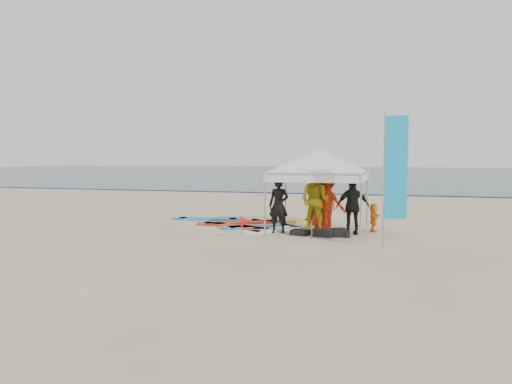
{
  "coord_description": "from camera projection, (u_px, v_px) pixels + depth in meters",
  "views": [
    {
      "loc": [
        3.84,
        -11.91,
        2.26
      ],
      "look_at": [
        -0.34,
        2.6,
        1.2
      ],
      "focal_mm": 35.0,
      "sensor_mm": 36.0,
      "label": 1
    }
  ],
  "objects": [
    {
      "name": "person_yellow",
      "position": [
        315.0,
        200.0,
        15.0
      ],
      "size": [
        1.11,
        0.98,
        1.92
      ],
      "primitive_type": "imported",
      "rotation": [
        0.0,
        0.0,
        -0.31
      ],
      "color": "gold",
      "rests_on": "ground"
    },
    {
      "name": "shoreline_foam",
      "position": [
        333.0,
        195.0,
        30.08
      ],
      "size": [
        160.0,
        1.2,
        0.01
      ],
      "primitive_type": "cube",
      "color": "silver",
      "rests_on": "ground"
    },
    {
      "name": "ocean",
      "position": [
        371.0,
        173.0,
        70.16
      ],
      "size": [
        160.0,
        84.0,
        0.08
      ],
      "primitive_type": "cube",
      "color": "#0C2633",
      "rests_on": "ground"
    },
    {
      "name": "feather_flag",
      "position": [
        395.0,
        169.0,
        11.96
      ],
      "size": [
        0.57,
        0.04,
        3.34
      ],
      "color": "#A5A5A8",
      "rests_on": "ground"
    },
    {
      "name": "person_orange_b",
      "position": [
        322.0,
        201.0,
        15.84
      ],
      "size": [
        0.94,
        0.7,
        1.75
      ],
      "primitive_type": "imported",
      "rotation": [
        0.0,
        0.0,
        3.32
      ],
      "color": "red",
      "rests_on": "ground"
    },
    {
      "name": "ground",
      "position": [
        240.0,
        246.0,
        12.63
      ],
      "size": [
        120.0,
        120.0,
        0.0
      ],
      "primitive_type": "plane",
      "color": "beige",
      "rests_on": "ground"
    },
    {
      "name": "surfboard_spread",
      "position": [
        249.0,
        224.0,
        16.66
      ],
      "size": [
        4.81,
        3.6,
        0.07
      ],
      "color": "blue",
      "rests_on": "ground"
    },
    {
      "name": "marker_pennant",
      "position": [
        246.0,
        222.0,
        13.64
      ],
      "size": [
        0.28,
        0.28,
        0.64
      ],
      "color": "#A5A5A8",
      "rests_on": "ground"
    },
    {
      "name": "person_black_a",
      "position": [
        279.0,
        205.0,
        14.83
      ],
      "size": [
        0.62,
        0.42,
        1.65
      ],
      "primitive_type": "imported",
      "rotation": [
        0.0,
        0.0,
        -0.05
      ],
      "color": "black",
      "rests_on": "ground"
    },
    {
      "name": "person_seated",
      "position": [
        374.0,
        218.0,
        15.07
      ],
      "size": [
        0.37,
        0.82,
        0.85
      ],
      "primitive_type": "imported",
      "rotation": [
        0.0,
        0.0,
        1.42
      ],
      "color": "orange",
      "rests_on": "ground"
    },
    {
      "name": "canopy_tent",
      "position": [
        320.0,
        149.0,
        15.01
      ],
      "size": [
        3.8,
        3.8,
        2.86
      ],
      "color": "#A5A5A8",
      "rests_on": "ground"
    },
    {
      "name": "gear_pile",
      "position": [
        323.0,
        233.0,
        14.27
      ],
      "size": [
        1.74,
        0.9,
        0.22
      ],
      "color": "black",
      "rests_on": "ground"
    },
    {
      "name": "person_black_b",
      "position": [
        353.0,
        207.0,
        14.47
      ],
      "size": [
        1.04,
        0.65,
        1.65
      ],
      "primitive_type": "imported",
      "rotation": [
        0.0,
        0.0,
        3.42
      ],
      "color": "black",
      "rests_on": "ground"
    },
    {
      "name": "person_orange_a",
      "position": [
        327.0,
        202.0,
        15.33
      ],
      "size": [
        1.2,
        0.8,
        1.73
      ],
      "primitive_type": "imported",
      "rotation": [
        0.0,
        0.0,
        2.99
      ],
      "color": "red",
      "rests_on": "ground"
    }
  ]
}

